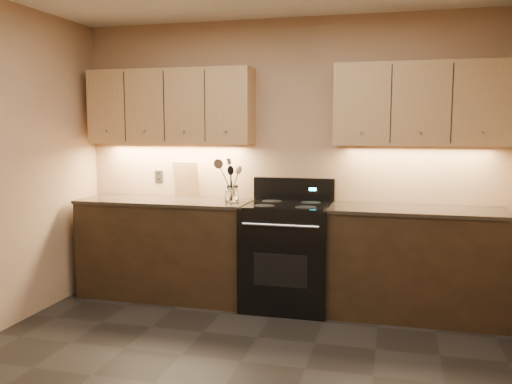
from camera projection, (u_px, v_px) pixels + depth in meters
wall_back at (287, 160)px, 5.08m from camera, size 4.00×0.04×2.60m
counter_left at (167, 248)px, 5.16m from camera, size 1.62×0.62×0.93m
counter_right at (416, 262)px, 4.59m from camera, size 1.46×0.62×0.93m
stove at (288, 254)px, 4.85m from camera, size 0.76×0.68×1.14m
upper_cab_left at (170, 107)px, 5.14m from camera, size 1.60×0.30×0.70m
upper_cab_right at (420, 104)px, 4.58m from camera, size 1.44×0.30×0.70m
outlet_plate at (159, 176)px, 5.41m from camera, size 0.08×0.01×0.12m
utensil_crock at (232, 194)px, 4.94m from camera, size 0.16×0.16×0.15m
cutting_board at (187, 179)px, 5.30m from camera, size 0.29×0.12×0.35m
wooden_spoon at (229, 183)px, 4.92m from camera, size 0.15×0.15×0.33m
black_spoon at (232, 183)px, 4.95m from camera, size 0.06×0.10×0.31m
steel_spatula at (234, 179)px, 4.92m from camera, size 0.16×0.11×0.40m
steel_skimmer at (236, 179)px, 4.90m from camera, size 0.25×0.11×0.39m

